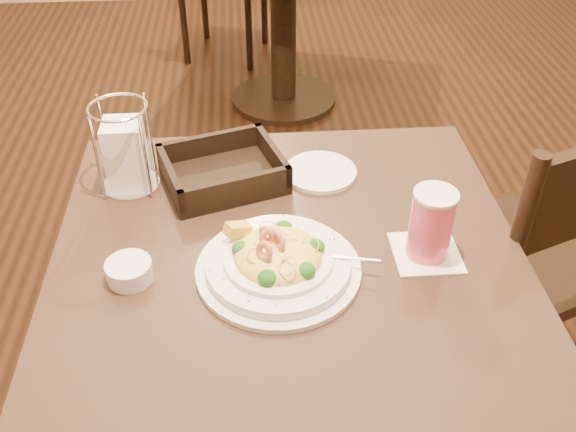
{
  "coord_description": "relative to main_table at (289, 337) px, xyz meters",
  "views": [
    {
      "loc": [
        -0.07,
        -0.91,
        1.55
      ],
      "look_at": [
        0.0,
        0.02,
        0.82
      ],
      "focal_mm": 40.0,
      "sensor_mm": 36.0,
      "label": 1
    }
  ],
  "objects": [
    {
      "name": "main_table",
      "position": [
        0.0,
        0.0,
        0.0
      ],
      "size": [
        0.9,
        0.9,
        0.74
      ],
      "color": "black",
      "rests_on": "ground"
    },
    {
      "name": "background_table",
      "position": [
        0.13,
        1.99,
        0.0
      ],
      "size": [
        1.12,
        1.12,
        0.74
      ],
      "rotation": [
        0.0,
        0.0,
        -0.29
      ],
      "color": "black",
      "rests_on": "ground"
    },
    {
      "name": "butter_ramekin",
      "position": [
        -0.29,
        -0.04,
        0.25
      ],
      "size": [
        0.1,
        0.1,
        0.04
      ],
      "primitive_type": "cylinder",
      "rotation": [
        0.0,
        0.0,
        -0.19
      ],
      "color": "white",
      "rests_on": "main_table"
    },
    {
      "name": "napkin_caddy",
      "position": [
        -0.32,
        0.25,
        0.32
      ],
      "size": [
        0.12,
        0.12,
        0.2
      ],
      "rotation": [
        0.0,
        0.0,
        -0.36
      ],
      "color": "silver",
      "rests_on": "main_table"
    },
    {
      "name": "dining_chair_near",
      "position": [
        0.58,
        0.21,
        -0.01
      ],
      "size": [
        0.54,
        0.54,
        0.93
      ],
      "rotation": [
        0.0,
        0.0,
        3.51
      ],
      "color": "black",
      "rests_on": "ground"
    },
    {
      "name": "side_plate",
      "position": [
        0.09,
        0.27,
        0.24
      ],
      "size": [
        0.17,
        0.17,
        0.01
      ],
      "primitive_type": "cylinder",
      "rotation": [
        0.0,
        0.0,
        -0.05
      ],
      "color": "white",
      "rests_on": "main_table"
    },
    {
      "name": "drink_glass",
      "position": [
        0.26,
        -0.01,
        0.3
      ],
      "size": [
        0.13,
        0.13,
        0.14
      ],
      "rotation": [
        0.0,
        0.0,
        0.0
      ],
      "color": "white",
      "rests_on": "main_table"
    },
    {
      "name": "pasta_bowl",
      "position": [
        -0.02,
        -0.04,
        0.26
      ],
      "size": [
        0.34,
        0.3,
        0.1
      ],
      "rotation": [
        0.0,
        0.0,
        -0.43
      ],
      "color": "white",
      "rests_on": "main_table"
    },
    {
      "name": "bread_basket",
      "position": [
        -0.12,
        0.25,
        0.26
      ],
      "size": [
        0.29,
        0.27,
        0.07
      ],
      "rotation": [
        0.0,
        0.0,
        0.31
      ],
      "color": "black",
      "rests_on": "main_table"
    }
  ]
}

